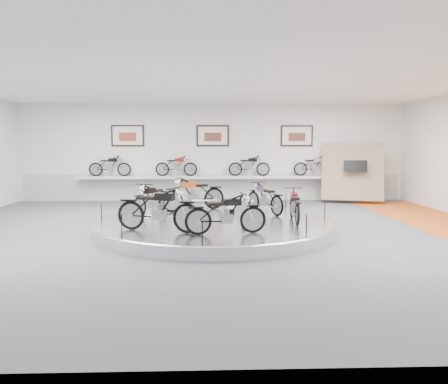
{
  "coord_description": "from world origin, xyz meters",
  "views": [
    {
      "loc": [
        -0.14,
        -11.23,
        2.27
      ],
      "look_at": [
        0.26,
        0.6,
        1.03
      ],
      "focal_mm": 35.0,
      "sensor_mm": 36.0,
      "label": 1
    }
  ],
  "objects_px": {
    "bike_a": "(265,198)",
    "bike_c": "(152,199)",
    "shelf": "(213,177)",
    "bike_f": "(295,205)",
    "bike_e": "(226,214)",
    "bike_b": "(194,194)",
    "bike_d": "(158,209)",
    "display_platform": "(215,226)"
  },
  "relations": [
    {
      "from": "bike_b",
      "to": "display_platform",
      "type": "bearing_deg",
      "value": 83.62
    },
    {
      "from": "bike_a",
      "to": "bike_d",
      "type": "distance_m",
      "value": 3.88
    },
    {
      "from": "bike_a",
      "to": "bike_b",
      "type": "distance_m",
      "value": 2.19
    },
    {
      "from": "display_platform",
      "to": "bike_a",
      "type": "distance_m",
      "value": 1.97
    },
    {
      "from": "bike_a",
      "to": "bike_b",
      "type": "xyz_separation_m",
      "value": [
        -2.11,
        0.59,
        0.06
      ]
    },
    {
      "from": "shelf",
      "to": "bike_f",
      "type": "bearing_deg",
      "value": -72.83
    },
    {
      "from": "bike_a",
      "to": "bike_c",
      "type": "relative_size",
      "value": 0.96
    },
    {
      "from": "shelf",
      "to": "bike_f",
      "type": "xyz_separation_m",
      "value": [
        2.08,
        -6.72,
        -0.26
      ]
    },
    {
      "from": "bike_c",
      "to": "bike_b",
      "type": "bearing_deg",
      "value": 157.32
    },
    {
      "from": "bike_e",
      "to": "bike_b",
      "type": "bearing_deg",
      "value": 94.2
    },
    {
      "from": "bike_a",
      "to": "bike_d",
      "type": "xyz_separation_m",
      "value": [
        -2.8,
        -2.67,
        0.07
      ]
    },
    {
      "from": "bike_d",
      "to": "shelf",
      "type": "bearing_deg",
      "value": 99.61
    },
    {
      "from": "bike_d",
      "to": "bike_f",
      "type": "height_order",
      "value": "bike_d"
    },
    {
      "from": "shelf",
      "to": "bike_c",
      "type": "distance_m",
      "value": 5.9
    },
    {
      "from": "bike_b",
      "to": "bike_f",
      "type": "bearing_deg",
      "value": 116.48
    },
    {
      "from": "bike_d",
      "to": "display_platform",
      "type": "bearing_deg",
      "value": 68.32
    },
    {
      "from": "display_platform",
      "to": "bike_b",
      "type": "bearing_deg",
      "value": 109.92
    },
    {
      "from": "bike_c",
      "to": "bike_f",
      "type": "distance_m",
      "value": 3.98
    },
    {
      "from": "shelf",
      "to": "bike_e",
      "type": "relative_size",
      "value": 6.98
    },
    {
      "from": "bike_d",
      "to": "bike_e",
      "type": "bearing_deg",
      "value": 6.81
    },
    {
      "from": "display_platform",
      "to": "bike_d",
      "type": "height_order",
      "value": "bike_d"
    },
    {
      "from": "shelf",
      "to": "bike_e",
      "type": "height_order",
      "value": "bike_e"
    },
    {
      "from": "bike_a",
      "to": "bike_d",
      "type": "height_order",
      "value": "bike_d"
    },
    {
      "from": "display_platform",
      "to": "bike_b",
      "type": "distance_m",
      "value": 1.96
    },
    {
      "from": "shelf",
      "to": "bike_b",
      "type": "height_order",
      "value": "bike_b"
    },
    {
      "from": "display_platform",
      "to": "bike_e",
      "type": "height_order",
      "value": "bike_e"
    },
    {
      "from": "display_platform",
      "to": "bike_b",
      "type": "relative_size",
      "value": 3.63
    },
    {
      "from": "bike_a",
      "to": "bike_c",
      "type": "distance_m",
      "value": 3.26
    },
    {
      "from": "bike_c",
      "to": "bike_d",
      "type": "distance_m",
      "value": 2.34
    },
    {
      "from": "shelf",
      "to": "display_platform",
      "type": "bearing_deg",
      "value": -90.0
    },
    {
      "from": "bike_e",
      "to": "display_platform",
      "type": "bearing_deg",
      "value": 87.75
    },
    {
      "from": "display_platform",
      "to": "bike_a",
      "type": "xyz_separation_m",
      "value": [
        1.48,
        1.14,
        0.61
      ]
    },
    {
      "from": "display_platform",
      "to": "shelf",
      "type": "xyz_separation_m",
      "value": [
        0.0,
        6.4,
        0.85
      ]
    },
    {
      "from": "bike_d",
      "to": "bike_f",
      "type": "xyz_separation_m",
      "value": [
        3.4,
        1.21,
        -0.09
      ]
    },
    {
      "from": "bike_e",
      "to": "shelf",
      "type": "bearing_deg",
      "value": 82.43
    },
    {
      "from": "shelf",
      "to": "bike_e",
      "type": "bearing_deg",
      "value": -88.44
    },
    {
      "from": "display_platform",
      "to": "bike_c",
      "type": "xyz_separation_m",
      "value": [
        -1.75,
        0.77,
        0.63
      ]
    },
    {
      "from": "bike_b",
      "to": "shelf",
      "type": "bearing_deg",
      "value": -123.96
    },
    {
      "from": "display_platform",
      "to": "bike_d",
      "type": "bearing_deg",
      "value": -130.75
    },
    {
      "from": "shelf",
      "to": "bike_f",
      "type": "height_order",
      "value": "bike_f"
    },
    {
      "from": "display_platform",
      "to": "bike_c",
      "type": "bearing_deg",
      "value": 156.41
    },
    {
      "from": "shelf",
      "to": "bike_b",
      "type": "xyz_separation_m",
      "value": [
        -0.63,
        -4.67,
        -0.18
      ]
    }
  ]
}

